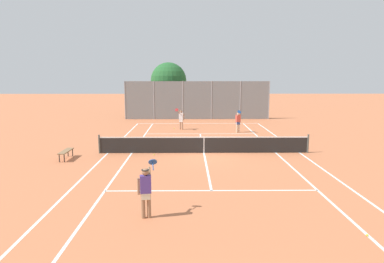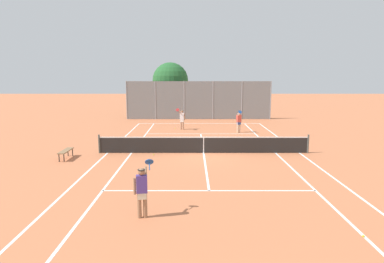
% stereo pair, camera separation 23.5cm
% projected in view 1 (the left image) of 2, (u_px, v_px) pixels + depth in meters
% --- Properties ---
extents(ground_plane, '(120.00, 120.00, 0.00)m').
position_uv_depth(ground_plane, '(204.00, 153.00, 19.55)').
color(ground_plane, '#C67047').
extents(court_line_markings, '(11.10, 23.90, 0.01)m').
position_uv_depth(court_line_markings, '(204.00, 153.00, 19.55)').
color(court_line_markings, white).
rests_on(court_line_markings, ground).
extents(tennis_net, '(12.00, 0.10, 1.07)m').
position_uv_depth(tennis_net, '(204.00, 144.00, 19.46)').
color(tennis_net, '#474C47').
rests_on(tennis_net, ground).
extents(player_near_side, '(0.59, 0.80, 1.77)m').
position_uv_depth(player_near_side, '(146.00, 189.00, 10.60)').
color(player_near_side, '#936B4C').
rests_on(player_near_side, ground).
extents(player_far_left, '(0.75, 0.72, 1.77)m').
position_uv_depth(player_far_left, '(181.00, 118.00, 27.68)').
color(player_far_left, tan).
rests_on(player_far_left, ground).
extents(player_far_right, '(0.43, 0.90, 1.77)m').
position_uv_depth(player_far_right, '(238.00, 121.00, 26.32)').
color(player_far_right, beige).
rests_on(player_far_right, ground).
extents(loose_tennis_ball_0, '(0.07, 0.07, 0.07)m').
position_uv_depth(loose_tennis_ball_0, '(367.00, 235.00, 9.51)').
color(loose_tennis_ball_0, '#D1DB33').
rests_on(loose_tennis_ball_0, ground).
extents(loose_tennis_ball_1, '(0.07, 0.07, 0.07)m').
position_uv_depth(loose_tennis_ball_1, '(154.00, 155.00, 19.02)').
color(loose_tennis_ball_1, '#D1DB33').
rests_on(loose_tennis_ball_1, ground).
extents(loose_tennis_ball_2, '(0.07, 0.07, 0.07)m').
position_uv_depth(loose_tennis_ball_2, '(174.00, 128.00, 28.21)').
color(loose_tennis_ball_2, '#D1DB33').
rests_on(loose_tennis_ball_2, ground).
extents(courtside_bench, '(0.36, 1.50, 0.47)m').
position_uv_depth(courtside_bench, '(66.00, 152.00, 18.08)').
color(courtside_bench, olive).
rests_on(courtside_bench, ground).
extents(back_fence, '(14.42, 0.08, 3.79)m').
position_uv_depth(back_fence, '(197.00, 100.00, 33.98)').
color(back_fence, gray).
rests_on(back_fence, ground).
extents(tree_behind_left, '(3.89, 3.89, 5.73)m').
position_uv_depth(tree_behind_left, '(170.00, 81.00, 37.32)').
color(tree_behind_left, brown).
rests_on(tree_behind_left, ground).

